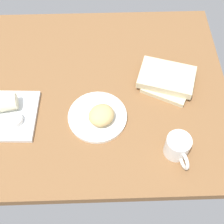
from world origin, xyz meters
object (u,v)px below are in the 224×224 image
object	(u,v)px
round_plate	(98,117)
square_plate	(8,115)
coffee_mug	(178,147)
scone_pastry	(101,115)
book_stack	(167,79)
sauce_cup	(15,120)

from	to	relation	value
round_plate	square_plate	world-z (taller)	square_plate
coffee_mug	round_plate	bearing A→B (deg)	-28.94
coffee_mug	square_plate	bearing A→B (deg)	-15.22
scone_pastry	square_plate	bearing A→B (deg)	-5.08
round_plate	scone_pastry	world-z (taller)	scone_pastry
scone_pastry	book_stack	xyz separation A→B (cm)	(-26.35, -16.97, -1.58)
round_plate	sauce_cup	size ratio (longest dim) A/B	3.82
square_plate	book_stack	distance (cm)	63.39
scone_pastry	book_stack	distance (cm)	31.38
square_plate	book_stack	bearing A→B (deg)	-167.41
scone_pastry	book_stack	size ratio (longest dim) A/B	0.39
square_plate	coffee_mug	bearing A→B (deg)	164.78
round_plate	book_stack	bearing A→B (deg)	-151.24
round_plate	sauce_cup	world-z (taller)	sauce_cup
square_plate	sauce_cup	distance (cm)	5.30
scone_pastry	square_plate	size ratio (longest dim) A/B	0.45
round_plate	square_plate	distance (cm)	33.95
scone_pastry	coffee_mug	size ratio (longest dim) A/B	0.76
round_plate	book_stack	xyz separation A→B (cm)	(-27.92, -15.32, 1.99)
sauce_cup	book_stack	distance (cm)	60.61
coffee_mug	sauce_cup	bearing A→B (deg)	-13.12
round_plate	coffee_mug	distance (cm)	31.60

